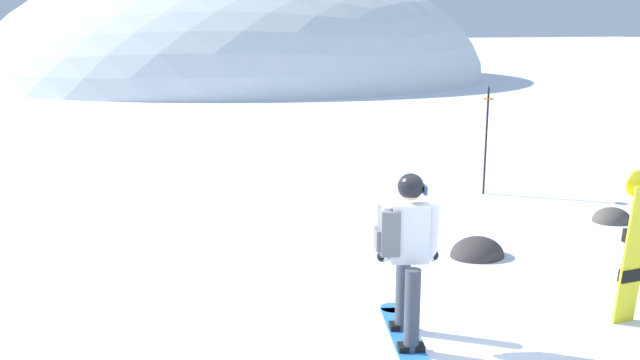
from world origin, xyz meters
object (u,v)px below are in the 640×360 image
(rock_dark, at_px, (477,256))
(rock_mid, at_px, (611,221))
(piste_marker_near, at_px, (486,133))
(spare_snowboard, at_px, (634,248))
(snowboarder_main, at_px, (406,254))

(rock_dark, relative_size, rock_mid, 1.18)
(piste_marker_near, distance_m, rock_mid, 2.73)
(spare_snowboard, bearing_deg, rock_dark, 94.90)
(piste_marker_near, xyz_separation_m, rock_mid, (0.84, -2.33, -1.16))
(snowboarder_main, xyz_separation_m, piste_marker_near, (4.35, 4.89, 0.24))
(snowboarder_main, distance_m, spare_snowboard, 2.45)
(spare_snowboard, xyz_separation_m, rock_dark, (-0.21, 2.42, -0.84))
(snowboarder_main, distance_m, rock_mid, 5.86)
(snowboarder_main, relative_size, rock_dark, 2.32)
(rock_dark, height_order, rock_mid, rock_dark)
(snowboarder_main, relative_size, piste_marker_near, 0.87)
(spare_snowboard, bearing_deg, snowboarder_main, 168.20)
(rock_dark, bearing_deg, piste_marker_near, 53.90)
(snowboarder_main, bearing_deg, rock_mid, 26.28)
(piste_marker_near, distance_m, rock_dark, 3.85)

